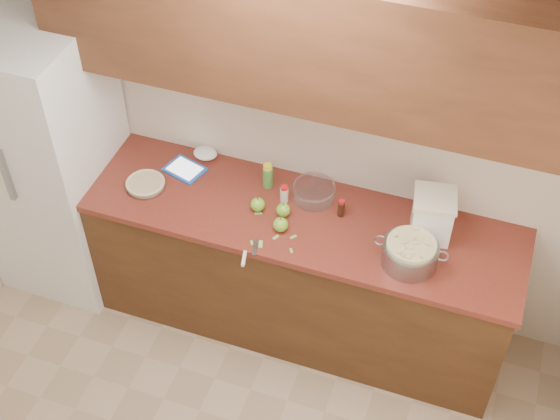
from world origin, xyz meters
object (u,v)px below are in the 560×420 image
(pie, at_px, (145,184))
(tablet, at_px, (185,169))
(colander, at_px, (410,253))
(flour_canister, at_px, (432,215))

(pie, bearing_deg, tablet, 51.80)
(colander, xyz_separation_m, flour_canister, (0.06, 0.24, 0.07))
(flour_canister, relative_size, tablet, 1.06)
(pie, bearing_deg, flour_canister, 6.31)
(colander, xyz_separation_m, tablet, (-1.37, 0.26, -0.06))
(colander, distance_m, tablet, 1.39)
(pie, distance_m, colander, 1.52)
(colander, bearing_deg, tablet, 169.43)
(pie, relative_size, flour_canister, 0.85)
(pie, xyz_separation_m, colander, (1.52, -0.06, 0.05))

